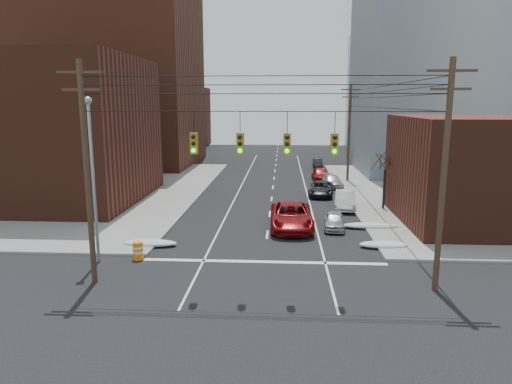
# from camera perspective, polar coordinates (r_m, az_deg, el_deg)

# --- Properties ---
(ground) EXTENTS (160.00, 160.00, 0.00)m
(ground) POSITION_cam_1_polar(r_m,az_deg,el_deg) (20.52, 0.23, -14.90)
(ground) COLOR black
(ground) RESTS_ON ground
(sidewalk_nw) EXTENTS (40.00, 40.00, 0.15)m
(sidewalk_nw) POSITION_cam_1_polar(r_m,az_deg,el_deg) (54.09, -27.88, 0.33)
(sidewalk_nw) COLOR gray
(sidewalk_nw) RESTS_ON ground
(building_brick_tall) EXTENTS (24.00, 20.00, 30.00)m
(building_brick_tall) POSITION_cam_1_polar(r_m,az_deg,el_deg) (71.21, -17.88, 15.45)
(building_brick_tall) COLOR brown
(building_brick_tall) RESTS_ON ground
(building_brick_near) EXTENTS (20.00, 16.00, 13.00)m
(building_brick_near) POSITION_cam_1_polar(r_m,az_deg,el_deg) (46.56, -26.46, 6.90)
(building_brick_near) COLOR #532518
(building_brick_near) RESTS_ON ground
(building_brick_far) EXTENTS (22.00, 18.00, 12.00)m
(building_brick_far) POSITION_cam_1_polar(r_m,az_deg,el_deg) (96.32, -13.09, 9.07)
(building_brick_far) COLOR #532518
(building_brick_far) RESTS_ON ground
(building_office) EXTENTS (22.00, 20.00, 25.00)m
(building_office) POSITION_cam_1_polar(r_m,az_deg,el_deg) (65.94, 22.56, 13.35)
(building_office) COLOR gray
(building_office) RESTS_ON ground
(building_glass) EXTENTS (20.00, 18.00, 22.00)m
(building_glass) POSITION_cam_1_polar(r_m,az_deg,el_deg) (91.37, 18.34, 11.84)
(building_glass) COLOR gray
(building_glass) RESTS_ON ground
(building_storefront) EXTENTS (16.00, 12.00, 8.00)m
(building_storefront) POSITION_cam_1_polar(r_m,az_deg,el_deg) (38.71, 29.40, 2.27)
(building_storefront) COLOR #532518
(building_storefront) RESTS_ON ground
(utility_pole_left) EXTENTS (2.20, 0.28, 11.00)m
(utility_pole_left) POSITION_cam_1_polar(r_m,az_deg,el_deg) (23.64, -20.39, 2.60)
(utility_pole_left) COLOR #473323
(utility_pole_left) RESTS_ON ground
(utility_pole_right) EXTENTS (2.20, 0.28, 11.00)m
(utility_pole_right) POSITION_cam_1_polar(r_m,az_deg,el_deg) (22.91, 22.44, 2.20)
(utility_pole_right) COLOR #473323
(utility_pole_right) RESTS_ON ground
(utility_pole_far) EXTENTS (2.20, 0.28, 11.00)m
(utility_pole_far) POSITION_cam_1_polar(r_m,az_deg,el_deg) (53.04, 11.58, 7.43)
(utility_pole_far) COLOR #473323
(utility_pole_far) RESTS_ON ground
(traffic_signals) EXTENTS (17.00, 0.42, 2.02)m
(traffic_signals) POSITION_cam_1_polar(r_m,az_deg,el_deg) (21.48, 0.94, 6.22)
(traffic_signals) COLOR black
(traffic_signals) RESTS_ON ground
(street_light) EXTENTS (0.44, 0.44, 9.32)m
(street_light) POSITION_cam_1_polar(r_m,az_deg,el_deg) (26.80, -19.77, 3.05)
(street_light) COLOR gray
(street_light) RESTS_ON ground
(bare_tree) EXTENTS (2.09, 2.20, 4.93)m
(bare_tree) POSITION_cam_1_polar(r_m,az_deg,el_deg) (39.92, 15.73, 1.08)
(bare_tree) COLOR black
(bare_tree) RESTS_ON ground
(snow_nw) EXTENTS (3.50, 1.08, 0.42)m
(snow_nw) POSITION_cam_1_polar(r_m,az_deg,el_deg) (29.99, -13.15, -6.22)
(snow_nw) COLOR silver
(snow_nw) RESTS_ON ground
(snow_ne) EXTENTS (3.00, 1.08, 0.42)m
(snow_ne) POSITION_cam_1_polar(r_m,az_deg,el_deg) (29.96, 15.63, -6.37)
(snow_ne) COLOR silver
(snow_ne) RESTS_ON ground
(snow_east_far) EXTENTS (4.00, 1.08, 0.42)m
(snow_east_far) POSITION_cam_1_polar(r_m,az_deg,el_deg) (34.19, 14.06, -4.12)
(snow_east_far) COLOR silver
(snow_east_far) RESTS_ON ground
(red_pickup) EXTENTS (3.12, 6.56, 1.81)m
(red_pickup) POSITION_cam_1_polar(r_m,az_deg,el_deg) (33.16, 4.45, -3.04)
(red_pickup) COLOR maroon
(red_pickup) RESTS_ON ground
(parked_car_a) EXTENTS (1.81, 3.73, 1.23)m
(parked_car_a) POSITION_cam_1_polar(r_m,az_deg,el_deg) (33.47, 9.78, -3.55)
(parked_car_a) COLOR #B0B0B5
(parked_car_a) RESTS_ON ground
(parked_car_b) EXTENTS (2.28, 4.88, 1.55)m
(parked_car_b) POSITION_cam_1_polar(r_m,az_deg,el_deg) (39.83, 11.07, -1.00)
(parked_car_b) COLOR silver
(parked_car_b) RESTS_ON ground
(parked_car_c) EXTENTS (2.87, 5.21, 1.38)m
(parked_car_c) POSITION_cam_1_polar(r_m,az_deg,el_deg) (45.10, 8.13, 0.40)
(parked_car_c) COLOR black
(parked_car_c) RESTS_ON ground
(parked_car_d) EXTENTS (2.28, 4.54, 1.27)m
(parked_car_d) POSITION_cam_1_polar(r_m,az_deg,el_deg) (49.97, 9.51, 1.34)
(parked_car_d) COLOR silver
(parked_car_d) RESTS_ON ground
(parked_car_e) EXTENTS (2.05, 4.63, 1.55)m
(parked_car_e) POSITION_cam_1_polar(r_m,az_deg,el_deg) (53.61, 8.08, 2.19)
(parked_car_e) COLOR maroon
(parked_car_e) RESTS_ON ground
(parked_car_f) EXTENTS (1.38, 3.75, 1.23)m
(parked_car_f) POSITION_cam_1_polar(r_m,az_deg,el_deg) (64.97, 7.69, 3.62)
(parked_car_f) COLOR black
(parked_car_f) RESTS_ON ground
(lot_car_a) EXTENTS (4.57, 2.86, 1.42)m
(lot_car_a) POSITION_cam_1_polar(r_m,az_deg,el_deg) (46.74, -15.92, 0.67)
(lot_car_a) COLOR white
(lot_car_a) RESTS_ON sidewalk_nw
(lot_car_b) EXTENTS (5.26, 2.49, 1.45)m
(lot_car_b) POSITION_cam_1_polar(r_m,az_deg,el_deg) (45.92, -16.76, 0.46)
(lot_car_b) COLOR silver
(lot_car_b) RESTS_ON sidewalk_nw
(lot_car_c) EXTENTS (4.46, 1.91, 1.28)m
(lot_car_c) POSITION_cam_1_polar(r_m,az_deg,el_deg) (49.03, -19.90, 0.82)
(lot_car_c) COLOR black
(lot_car_c) RESTS_ON sidewalk_nw
(lot_car_d) EXTENTS (4.70, 2.12, 1.57)m
(lot_car_d) POSITION_cam_1_polar(r_m,az_deg,el_deg) (48.85, -18.30, 1.06)
(lot_car_d) COLOR #A7A7AB
(lot_car_d) RESTS_ON sidewalk_nw
(construction_barrel) EXTENTS (0.79, 0.79, 1.05)m
(construction_barrel) POSITION_cam_1_polar(r_m,az_deg,el_deg) (27.60, -14.54, -7.10)
(construction_barrel) COLOR orange
(construction_barrel) RESTS_ON ground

